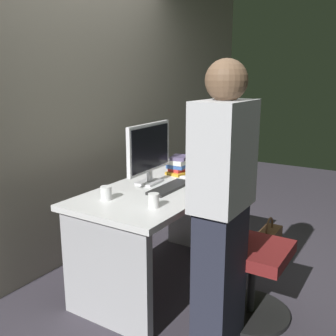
{
  "coord_description": "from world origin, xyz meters",
  "views": [
    {
      "loc": [
        -2.29,
        -1.47,
        1.55
      ],
      "look_at": [
        0.0,
        -0.05,
        0.9
      ],
      "focal_mm": 41.15,
      "sensor_mm": 36.0,
      "label": 1
    }
  ],
  "objects_px": {
    "keyboard": "(170,188)",
    "mouse": "(185,178)",
    "cup_by_monitor": "(106,193)",
    "person_at_desk": "(222,209)",
    "handbag": "(268,244)",
    "cell_phone": "(215,175)",
    "cup_near_keyboard": "(154,200)",
    "monitor": "(149,150)",
    "office_chair": "(245,253)",
    "book_stack": "(179,165)",
    "desk": "(162,217)"
  },
  "relations": [
    {
      "from": "office_chair",
      "to": "monitor",
      "type": "distance_m",
      "value": 1.01
    },
    {
      "from": "keyboard",
      "to": "book_stack",
      "type": "height_order",
      "value": "book_stack"
    },
    {
      "from": "person_at_desk",
      "to": "cell_phone",
      "type": "distance_m",
      "value": 1.06
    },
    {
      "from": "cup_by_monitor",
      "to": "book_stack",
      "type": "relative_size",
      "value": 0.38
    },
    {
      "from": "mouse",
      "to": "handbag",
      "type": "bearing_deg",
      "value": -45.52
    },
    {
      "from": "cup_near_keyboard",
      "to": "cell_phone",
      "type": "height_order",
      "value": "cup_near_keyboard"
    },
    {
      "from": "desk",
      "to": "office_chair",
      "type": "xyz_separation_m",
      "value": [
        -0.07,
        -0.68,
        -0.09
      ]
    },
    {
      "from": "desk",
      "to": "cup_near_keyboard",
      "type": "height_order",
      "value": "cup_near_keyboard"
    },
    {
      "from": "keyboard",
      "to": "cell_phone",
      "type": "height_order",
      "value": "keyboard"
    },
    {
      "from": "monitor",
      "to": "cup_near_keyboard",
      "type": "height_order",
      "value": "monitor"
    },
    {
      "from": "person_at_desk",
      "to": "handbag",
      "type": "height_order",
      "value": "person_at_desk"
    },
    {
      "from": "monitor",
      "to": "cup_near_keyboard",
      "type": "relative_size",
      "value": 6.02
    },
    {
      "from": "cell_phone",
      "to": "cup_by_monitor",
      "type": "bearing_deg",
      "value": 146.04
    },
    {
      "from": "keyboard",
      "to": "cup_by_monitor",
      "type": "bearing_deg",
      "value": 152.29
    },
    {
      "from": "cup_near_keyboard",
      "to": "handbag",
      "type": "distance_m",
      "value": 1.42
    },
    {
      "from": "desk",
      "to": "monitor",
      "type": "relative_size",
      "value": 2.66
    },
    {
      "from": "desk",
      "to": "monitor",
      "type": "xyz_separation_m",
      "value": [
        0.03,
        0.14,
        0.49
      ]
    },
    {
      "from": "cup_near_keyboard",
      "to": "cell_phone",
      "type": "distance_m",
      "value": 0.92
    },
    {
      "from": "book_stack",
      "to": "cell_phone",
      "type": "height_order",
      "value": "book_stack"
    },
    {
      "from": "office_chair",
      "to": "monitor",
      "type": "xyz_separation_m",
      "value": [
        0.1,
        0.82,
        0.58
      ]
    },
    {
      "from": "cell_phone",
      "to": "desk",
      "type": "bearing_deg",
      "value": 145.58
    },
    {
      "from": "person_at_desk",
      "to": "cup_near_keyboard",
      "type": "bearing_deg",
      "value": 86.72
    },
    {
      "from": "monitor",
      "to": "keyboard",
      "type": "relative_size",
      "value": 1.26
    },
    {
      "from": "desk",
      "to": "book_stack",
      "type": "relative_size",
      "value": 6.14
    },
    {
      "from": "person_at_desk",
      "to": "office_chair",
      "type": "bearing_deg",
      "value": -1.77
    },
    {
      "from": "cup_near_keyboard",
      "to": "office_chair",
      "type": "bearing_deg",
      "value": -54.84
    },
    {
      "from": "office_chair",
      "to": "keyboard",
      "type": "bearing_deg",
      "value": 84.78
    },
    {
      "from": "mouse",
      "to": "cup_by_monitor",
      "type": "height_order",
      "value": "cup_by_monitor"
    },
    {
      "from": "book_stack",
      "to": "handbag",
      "type": "height_order",
      "value": "book_stack"
    },
    {
      "from": "office_chair",
      "to": "book_stack",
      "type": "height_order",
      "value": "office_chair"
    },
    {
      "from": "cup_near_keyboard",
      "to": "book_stack",
      "type": "xyz_separation_m",
      "value": [
        0.82,
        0.3,
        0.03
      ]
    },
    {
      "from": "keyboard",
      "to": "mouse",
      "type": "xyz_separation_m",
      "value": [
        0.27,
        0.03,
        0.01
      ]
    },
    {
      "from": "monitor",
      "to": "keyboard",
      "type": "bearing_deg",
      "value": -102.68
    },
    {
      "from": "cup_near_keyboard",
      "to": "cup_by_monitor",
      "type": "bearing_deg",
      "value": 95.73
    },
    {
      "from": "cup_near_keyboard",
      "to": "cell_phone",
      "type": "xyz_separation_m",
      "value": [
        0.92,
        0.01,
        -0.04
      ]
    },
    {
      "from": "desk",
      "to": "cup_near_keyboard",
      "type": "relative_size",
      "value": 15.98
    },
    {
      "from": "desk",
      "to": "monitor",
      "type": "bearing_deg",
      "value": 75.65
    },
    {
      "from": "cup_by_monitor",
      "to": "office_chair",
      "type": "bearing_deg",
      "value": -65.84
    },
    {
      "from": "book_stack",
      "to": "cup_by_monitor",
      "type": "bearing_deg",
      "value": 176.44
    },
    {
      "from": "desk",
      "to": "keyboard",
      "type": "bearing_deg",
      "value": -99.49
    },
    {
      "from": "monitor",
      "to": "cell_phone",
      "type": "height_order",
      "value": "monitor"
    },
    {
      "from": "office_chair",
      "to": "keyboard",
      "type": "xyz_separation_m",
      "value": [
        0.06,
        0.61,
        0.34
      ]
    },
    {
      "from": "person_at_desk",
      "to": "monitor",
      "type": "height_order",
      "value": "person_at_desk"
    },
    {
      "from": "keyboard",
      "to": "cup_by_monitor",
      "type": "height_order",
      "value": "cup_by_monitor"
    },
    {
      "from": "person_at_desk",
      "to": "keyboard",
      "type": "xyz_separation_m",
      "value": [
        0.42,
        0.6,
        -0.08
      ]
    },
    {
      "from": "monitor",
      "to": "office_chair",
      "type": "bearing_deg",
      "value": -97.16
    },
    {
      "from": "cell_phone",
      "to": "cup_near_keyboard",
      "type": "bearing_deg",
      "value": 166.46
    },
    {
      "from": "monitor",
      "to": "book_stack",
      "type": "height_order",
      "value": "monitor"
    },
    {
      "from": "person_at_desk",
      "to": "mouse",
      "type": "xyz_separation_m",
      "value": [
        0.69,
        0.62,
        -0.07
      ]
    },
    {
      "from": "book_stack",
      "to": "office_chair",
      "type": "bearing_deg",
      "value": -121.76
    }
  ]
}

